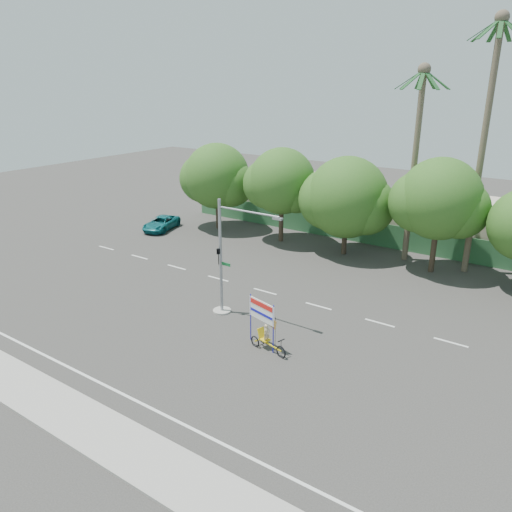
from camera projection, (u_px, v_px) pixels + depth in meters
The scene contains 14 objects.
ground at pixel (212, 351), 25.94m from camera, with size 120.00×120.00×0.00m, color #33302D.
sidewalk_near at pixel (94, 429), 20.10m from camera, with size 50.00×2.40×0.12m, color gray.
fence at pixel (373, 233), 42.27m from camera, with size 38.00×0.08×2.00m, color #336B3D.
building_left at pixel (298, 197), 50.78m from camera, with size 12.00×8.00×4.00m, color beige.
building_right at pixel (486, 227), 41.21m from camera, with size 14.00×8.00×3.60m, color beige.
tree_far_left at pixel (217, 178), 45.82m from camera, with size 7.14×6.00×7.96m.
tree_left at pixel (281, 183), 41.97m from camera, with size 6.66×5.60×8.07m.
tree_center at pixel (346, 200), 38.96m from camera, with size 7.62×6.40×7.85m.
tree_right at pixel (439, 202), 34.96m from camera, with size 6.90×5.80×8.36m.
palm_tall at pixel (486, 125), 33.27m from camera, with size 3.73×3.79×17.45m.
palm_short at pixel (416, 145), 36.22m from camera, with size 3.73×3.79×14.45m.
traffic_signal at pixel (225, 268), 29.22m from camera, with size 4.72×1.10×7.00m.
trike_billboard at pixel (265, 329), 25.88m from camera, with size 2.71×1.05×2.74m.
pickup_truck at pixel (161, 223), 46.66m from camera, with size 2.06×4.46×1.24m, color #0E6267.
Camera 1 is at (14.82, -17.44, 13.36)m, focal length 35.00 mm.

